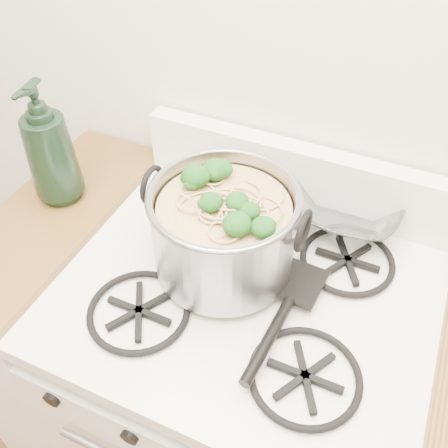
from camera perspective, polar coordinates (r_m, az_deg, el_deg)
gas_range at (r=1.43m, az=2.02°, el=-19.04°), size 0.76×0.66×0.92m
counter_left at (r=1.58m, az=-15.42°, el=-11.11°), size 0.25×0.65×0.92m
stock_pot at (r=0.99m, az=0.00°, el=-0.77°), size 0.33×0.30×0.20m
spatula at (r=1.02m, az=8.72°, el=-6.44°), size 0.31×0.33×0.02m
glass_bowl at (r=1.18m, az=13.63°, el=1.42°), size 0.10×0.10×0.02m
bottle at (r=1.19m, az=-19.46°, el=8.58°), size 0.13×0.13×0.30m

